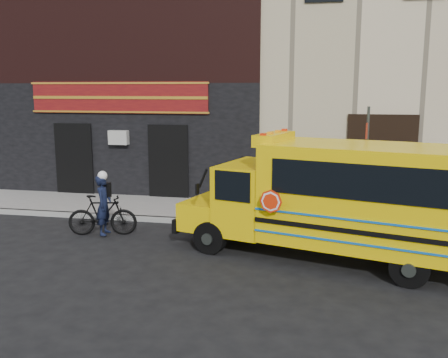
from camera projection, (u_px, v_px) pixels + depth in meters
name	position (u px, v px, depth m)	size (l,w,h in m)	color
ground	(230.00, 255.00, 12.05)	(120.00, 120.00, 0.00)	black
curb	(246.00, 224.00, 14.54)	(40.00, 0.20, 0.15)	gray
sidewalk	(253.00, 212.00, 15.99)	(40.00, 3.00, 0.15)	slate
building	(274.00, 36.00, 21.04)	(20.00, 10.70, 12.00)	#C4B493
school_bus	(337.00, 197.00, 11.50)	(7.22, 3.92, 2.92)	black
sign_pole	(366.00, 164.00, 13.79)	(0.11, 0.30, 3.49)	#3A413B
bicycle	(102.00, 215.00, 13.62)	(0.53, 1.87, 1.12)	black
cyclist	(104.00, 207.00, 13.51)	(0.60, 0.39, 1.63)	black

